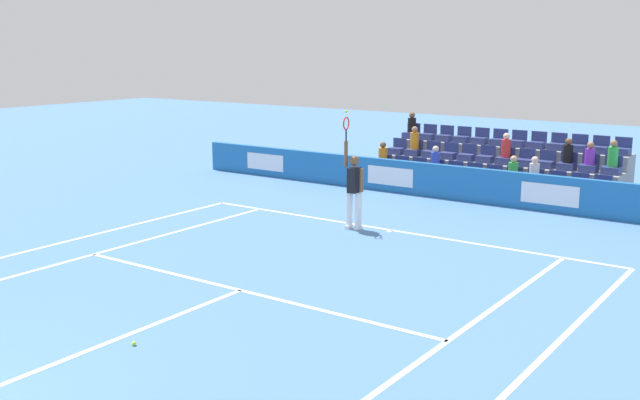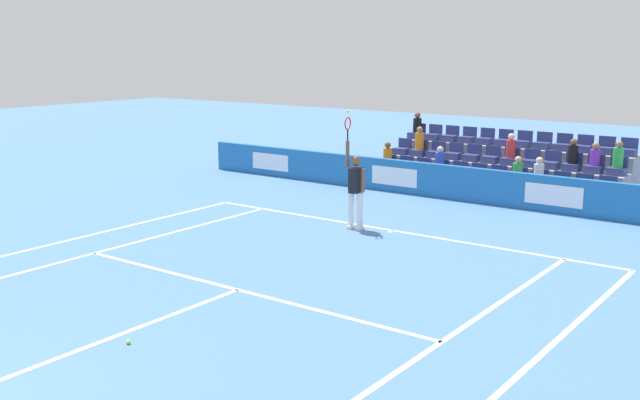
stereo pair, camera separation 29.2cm
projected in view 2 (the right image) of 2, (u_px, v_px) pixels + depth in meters
The scene contains 12 objects.
line_baseline at pixel (393, 231), 17.92m from camera, with size 10.97×0.10×0.01m, color white.
line_service at pixel (238, 290), 13.59m from camera, with size 8.23×0.10×0.01m, color white.
line_centre_service at pixel (91, 346), 11.06m from camera, with size 0.10×6.40×0.01m, color white.
line_singles_sideline_left at pixel (77, 258), 15.61m from camera, with size 0.10×11.89×0.01m, color white.
line_singles_sideline_right at pixel (427, 352), 10.84m from camera, with size 0.10×11.89×0.01m, color white.
line_doubles_sideline_left at pixel (38, 248), 16.41m from camera, with size 0.10×11.89×0.01m, color white.
line_doubles_sideline_right at pixel (518, 376), 10.05m from camera, with size 0.10×11.89×0.01m, color white.
line_centre_mark at pixel (391, 231), 17.84m from camera, with size 0.10×0.20×0.01m, color white.
sponsor_barrier at pixel (470, 185), 21.13m from camera, with size 19.38×0.22×0.98m.
tennis_player at pixel (355, 189), 17.89m from camera, with size 0.53×0.39×2.85m.
stadium_stand at pixel (503, 172), 22.93m from camera, with size 7.44×2.85×2.14m.
loose_tennis_ball at pixel (128, 342), 11.12m from camera, with size 0.07×0.07×0.07m, color #D1E533.
Camera 2 is at (-8.89, 3.17, 4.36)m, focal length 42.07 mm.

